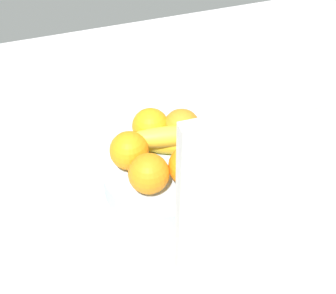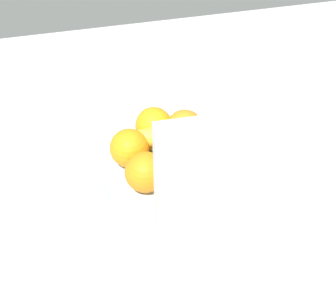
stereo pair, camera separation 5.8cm
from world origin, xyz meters
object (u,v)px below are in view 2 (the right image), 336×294
Objects in this scene: fruit_bowl at (168,172)px; banana_bunch at (167,140)px; orange_front_left at (186,167)px; cutting_board at (261,219)px; orange_back_right at (129,148)px; orange_center at (185,128)px; orange_top_stack at (145,172)px; orange_front_right at (201,148)px; orange_back_left at (154,125)px.

banana_bunch is at bearing -100.11° from fruit_bowl.
cutting_board reaches higher than orange_front_left.
orange_back_right is 0.41× the size of banana_bunch.
orange_center is 14.16cm from orange_top_stack.
orange_front_right is 11.07cm from orange_back_left.
fruit_bowl is at bearing -12.45° from orange_front_right.
orange_front_left is at bearing 46.87° from orange_front_right.
fruit_bowl is 9.28cm from orange_center.
orange_front_left is 7.26cm from orange_top_stack.
orange_back_right is at bearing -13.61° from orange_front_right.
banana_bunch is at bearing -126.23° from orange_top_stack.
banana_bunch is (4.08, 1.96, -0.57)cm from orange_center.
orange_top_stack is at bearing -4.73° from orange_front_left.
cutting_board reaches higher than orange_back_left.
orange_top_stack is 0.41× the size of banana_bunch.
cutting_board is at bearing 115.11° from orange_back_right.
orange_back_left is (1.08, -7.24, 6.35)cm from fruit_bowl.
orange_front_left is 1.00× the size of orange_top_stack.
cutting_board is at bearing 118.68° from orange_top_stack.
orange_front_right is at bearing -87.20° from cutting_board.
orange_front_right and orange_back_left have the same top height.
orange_front_left is at bearing 175.27° from orange_top_stack.
banana_bunch is at bearing -171.11° from orange_back_right.
cutting_board reaches higher than fruit_bowl.
orange_back_left is 1.00× the size of orange_top_stack.
orange_front_left reaches higher than fruit_bowl.
orange_center is 0.20× the size of cutting_board.
orange_top_stack is at bearing 45.10° from orange_center.
banana_bunch is at bearing -38.47° from orange_front_right.
orange_front_right is 1.00× the size of orange_back_right.
orange_front_left is 13.25cm from orange_back_left.
fruit_bowl is at bearing 46.99° from orange_center.
orange_top_stack reaches higher than fruit_bowl.
orange_back_right reaches higher than banana_bunch.
orange_front_left is at bearing 98.68° from banana_bunch.
banana_bunch is 0.49× the size of cutting_board.
orange_back_right is at bearing 8.89° from banana_bunch.
orange_back_right and orange_top_stack have the same top height.
orange_front_left and orange_top_stack have the same top height.
cutting_board is (-11.48, 20.99, 8.96)cm from orange_top_stack.
orange_center is at bearing -134.90° from orange_top_stack.
cutting_board is at bearing 101.75° from orange_front_left.
fruit_bowl is at bearing -136.64° from orange_top_stack.
orange_back_left is 35.23cm from cutting_board.
orange_center is at bearing -104.55° from orange_front_left.
banana_bunch is at bearing 110.77° from orange_back_left.
banana_bunch is at bearing -76.70° from cutting_board.
orange_front_left and orange_center have the same top height.
orange_front_right is 1.00× the size of orange_back_left.
orange_back_right is at bearing 42.60° from orange_back_left.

